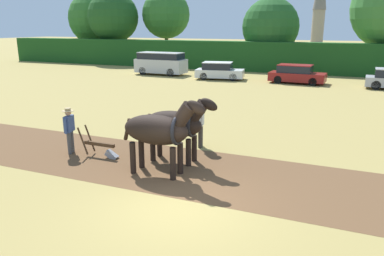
{
  "coord_description": "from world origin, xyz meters",
  "views": [
    {
      "loc": [
        3.69,
        -7.82,
        4.4
      ],
      "look_at": [
        -1.11,
        3.28,
        1.1
      ],
      "focal_mm": 35.0,
      "sensor_mm": 36.0,
      "label": 1
    }
  ],
  "objects_px": {
    "plow": "(102,148)",
    "parked_car_left": "(219,71)",
    "parked_van": "(161,63)",
    "tree_center_left": "(166,14)",
    "draft_horse_lead_left": "(159,130)",
    "tree_center": "(271,27)",
    "farmer_at_plow": "(69,127)",
    "farmer_beside_team": "(201,120)",
    "draft_horse_lead_right": "(176,124)",
    "parked_car_center_left": "(297,74)",
    "tree_left": "(113,17)",
    "church_spire": "(320,3)",
    "tree_far_left": "(96,18)"
  },
  "relations": [
    {
      "from": "plow",
      "to": "parked_car_left",
      "type": "xyz_separation_m",
      "value": [
        -2.85,
        20.22,
        0.39
      ]
    },
    {
      "from": "parked_van",
      "to": "tree_center_left",
      "type": "bearing_deg",
      "value": 115.49
    },
    {
      "from": "draft_horse_lead_left",
      "to": "tree_center",
      "type": "bearing_deg",
      "value": 95.22
    },
    {
      "from": "farmer_at_plow",
      "to": "farmer_beside_team",
      "type": "height_order",
      "value": "farmer_beside_team"
    },
    {
      "from": "draft_horse_lead_right",
      "to": "parked_car_center_left",
      "type": "xyz_separation_m",
      "value": [
        1.01,
        19.88,
        -0.59
      ]
    },
    {
      "from": "plow",
      "to": "tree_left",
      "type": "bearing_deg",
      "value": 123.04
    },
    {
      "from": "tree_left",
      "to": "parked_car_left",
      "type": "bearing_deg",
      "value": -28.95
    },
    {
      "from": "draft_horse_lead_right",
      "to": "draft_horse_lead_left",
      "type": "bearing_deg",
      "value": -89.96
    },
    {
      "from": "tree_center",
      "to": "farmer_beside_team",
      "type": "distance_m",
      "value": 27.83
    },
    {
      "from": "plow",
      "to": "parked_car_left",
      "type": "relative_size",
      "value": 0.35
    },
    {
      "from": "tree_center_left",
      "to": "farmer_at_plow",
      "type": "height_order",
      "value": "tree_center_left"
    },
    {
      "from": "tree_center_left",
      "to": "church_spire",
      "type": "height_order",
      "value": "church_spire"
    },
    {
      "from": "draft_horse_lead_right",
      "to": "tree_center_left",
      "type": "bearing_deg",
      "value": 116.79
    },
    {
      "from": "tree_center_left",
      "to": "draft_horse_lead_left",
      "type": "xyz_separation_m",
      "value": [
        16.55,
        -32.77,
        -4.37
      ]
    },
    {
      "from": "church_spire",
      "to": "draft_horse_lead_left",
      "type": "xyz_separation_m",
      "value": [
        2.14,
        -68.22,
        -7.17
      ]
    },
    {
      "from": "parked_van",
      "to": "farmer_beside_team",
      "type": "bearing_deg",
      "value": -57.26
    },
    {
      "from": "tree_left",
      "to": "tree_center_left",
      "type": "height_order",
      "value": "tree_center_left"
    },
    {
      "from": "farmer_beside_team",
      "to": "parked_car_center_left",
      "type": "xyz_separation_m",
      "value": [
        0.85,
        18.14,
        -0.33
      ]
    },
    {
      "from": "tree_far_left",
      "to": "parked_car_center_left",
      "type": "bearing_deg",
      "value": -22.36
    },
    {
      "from": "tree_left",
      "to": "parked_car_center_left",
      "type": "relative_size",
      "value": 1.96
    },
    {
      "from": "tree_center_left",
      "to": "farmer_beside_team",
      "type": "xyz_separation_m",
      "value": [
        16.69,
        -29.82,
        -4.74
      ]
    },
    {
      "from": "plow",
      "to": "draft_horse_lead_left",
      "type": "bearing_deg",
      "value": -13.42
    },
    {
      "from": "draft_horse_lead_right",
      "to": "parked_car_center_left",
      "type": "height_order",
      "value": "draft_horse_lead_right"
    },
    {
      "from": "tree_left",
      "to": "tree_center_left",
      "type": "distance_m",
      "value": 6.47
    },
    {
      "from": "farmer_beside_team",
      "to": "parked_car_center_left",
      "type": "distance_m",
      "value": 18.16
    },
    {
      "from": "tree_center_left",
      "to": "parked_car_left",
      "type": "distance_m",
      "value": 17.13
    },
    {
      "from": "tree_left",
      "to": "draft_horse_lead_right",
      "type": "xyz_separation_m",
      "value": [
        22.48,
        -29.03,
        -4.18
      ]
    },
    {
      "from": "farmer_at_plow",
      "to": "parked_car_center_left",
      "type": "height_order",
      "value": "farmer_at_plow"
    },
    {
      "from": "draft_horse_lead_left",
      "to": "parked_car_left",
      "type": "bearing_deg",
      "value": 103.73
    },
    {
      "from": "tree_center",
      "to": "parked_car_left",
      "type": "xyz_separation_m",
      "value": [
        -2.17,
        -9.59,
        -3.63
      ]
    },
    {
      "from": "tree_far_left",
      "to": "plow",
      "type": "bearing_deg",
      "value": -52.8
    },
    {
      "from": "draft_horse_lead_right",
      "to": "parked_van",
      "type": "distance_m",
      "value": 23.42
    },
    {
      "from": "church_spire",
      "to": "parked_van",
      "type": "distance_m",
      "value": 48.08
    },
    {
      "from": "tree_far_left",
      "to": "farmer_at_plow",
      "type": "distance_m",
      "value": 39.69
    },
    {
      "from": "draft_horse_lead_right",
      "to": "parked_car_left",
      "type": "height_order",
      "value": "draft_horse_lead_right"
    },
    {
      "from": "tree_center",
      "to": "plow",
      "type": "height_order",
      "value": "tree_center"
    },
    {
      "from": "plow",
      "to": "farmer_at_plow",
      "type": "relative_size",
      "value": 0.89
    },
    {
      "from": "farmer_beside_team",
      "to": "parked_car_left",
      "type": "xyz_separation_m",
      "value": [
        -5.55,
        17.84,
        -0.33
      ]
    },
    {
      "from": "parked_van",
      "to": "tree_center",
      "type": "bearing_deg",
      "value": 47.61
    },
    {
      "from": "tree_far_left",
      "to": "parked_van",
      "type": "height_order",
      "value": "tree_far_left"
    },
    {
      "from": "tree_far_left",
      "to": "farmer_at_plow",
      "type": "xyz_separation_m",
      "value": [
        22.97,
        -32.07,
        -4.41
      ]
    },
    {
      "from": "church_spire",
      "to": "draft_horse_lead_right",
      "type": "distance_m",
      "value": 67.43
    },
    {
      "from": "draft_horse_lead_left",
      "to": "farmer_at_plow",
      "type": "bearing_deg",
      "value": 172.25
    },
    {
      "from": "farmer_at_plow",
      "to": "parked_van",
      "type": "bearing_deg",
      "value": 93.83
    },
    {
      "from": "tree_center",
      "to": "plow",
      "type": "bearing_deg",
      "value": -88.7
    },
    {
      "from": "tree_far_left",
      "to": "farmer_beside_team",
      "type": "height_order",
      "value": "tree_far_left"
    },
    {
      "from": "parked_car_center_left",
      "to": "farmer_at_plow",
      "type": "bearing_deg",
      "value": -100.67
    },
    {
      "from": "tree_center",
      "to": "farmer_beside_team",
      "type": "xyz_separation_m",
      "value": [
        3.37,
        -27.43,
        -3.3
      ]
    },
    {
      "from": "draft_horse_lead_left",
      "to": "plow",
      "type": "bearing_deg",
      "value": 166.58
    },
    {
      "from": "tree_center_left",
      "to": "farmer_beside_team",
      "type": "relative_size",
      "value": 4.96
    }
  ]
}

